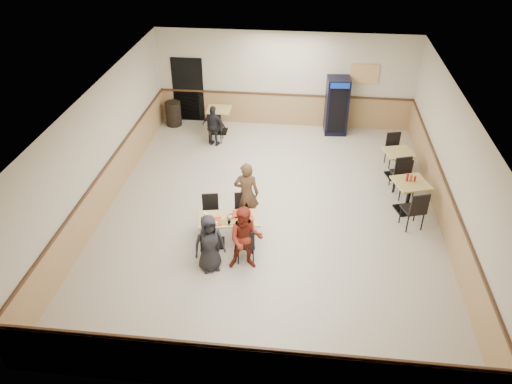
# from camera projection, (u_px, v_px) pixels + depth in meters

# --- Properties ---
(ground) EXTENTS (10.00, 10.00, 0.00)m
(ground) POSITION_uv_depth(u_px,v_px,m) (271.00, 212.00, 12.12)
(ground) COLOR beige
(ground) RESTS_ON ground
(room_shell) EXTENTS (10.00, 10.00, 10.00)m
(room_shell) POSITION_uv_depth(u_px,v_px,m) (343.00, 146.00, 13.76)
(room_shell) COLOR silver
(room_shell) RESTS_ON ground
(main_table) EXTENTS (1.39, 0.86, 0.69)m
(main_table) POSITION_uv_depth(u_px,v_px,m) (229.00, 227.00, 10.86)
(main_table) COLOR black
(main_table) RESTS_ON ground
(main_chairs) EXTENTS (1.39, 1.69, 0.88)m
(main_chairs) POSITION_uv_depth(u_px,v_px,m) (227.00, 228.00, 10.87)
(main_chairs) COLOR black
(main_chairs) RESTS_ON ground
(diner_woman_left) EXTENTS (0.75, 0.64, 1.31)m
(diner_woman_left) POSITION_uv_depth(u_px,v_px,m) (209.00, 243.00, 10.08)
(diner_woman_left) COLOR black
(diner_woman_left) RESTS_ON ground
(diner_woman_right) EXTENTS (0.78, 0.64, 1.47)m
(diner_woman_right) POSITION_uv_depth(u_px,v_px,m) (246.00, 239.00, 10.07)
(diner_woman_right) COLOR maroon
(diner_woman_right) RESTS_ON ground
(diner_man_opposite) EXTENTS (0.60, 0.42, 1.58)m
(diner_man_opposite) POSITION_uv_depth(u_px,v_px,m) (246.00, 194.00, 11.36)
(diner_man_opposite) COLOR #523723
(diner_man_opposite) RESTS_ON ground
(lone_diner) EXTENTS (0.78, 0.47, 1.25)m
(lone_diner) POSITION_uv_depth(u_px,v_px,m) (214.00, 126.00, 14.72)
(lone_diner) COLOR black
(lone_diner) RESTS_ON ground
(tabletop_clutter) EXTENTS (1.15, 0.70, 0.12)m
(tabletop_clutter) POSITION_uv_depth(u_px,v_px,m) (230.00, 219.00, 10.68)
(tabletop_clutter) COLOR red
(tabletop_clutter) RESTS_ON main_table
(side_table_near) EXTENTS (0.95, 0.95, 0.81)m
(side_table_near) POSITION_uv_depth(u_px,v_px,m) (409.00, 192.00, 11.88)
(side_table_near) COLOR black
(side_table_near) RESTS_ON ground
(side_table_near_chair_south) EXTENTS (0.60, 0.60, 1.03)m
(side_table_near_chair_south) POSITION_uv_depth(u_px,v_px,m) (413.00, 208.00, 11.36)
(side_table_near_chair_south) COLOR black
(side_table_near_chair_south) RESTS_ON ground
(side_table_near_chair_north) EXTENTS (0.60, 0.60, 1.03)m
(side_table_near_chair_north) POSITION_uv_depth(u_px,v_px,m) (405.00, 179.00, 12.44)
(side_table_near_chair_north) COLOR black
(side_table_near_chair_north) RESTS_ON ground
(side_table_far) EXTENTS (0.86, 0.86, 0.75)m
(side_table_far) POSITION_uv_depth(u_px,v_px,m) (397.00, 160.00, 13.26)
(side_table_far) COLOR black
(side_table_far) RESTS_ON ground
(side_table_far_chair_south) EXTENTS (0.54, 0.54, 0.95)m
(side_table_far_chair_south) POSITION_uv_depth(u_px,v_px,m) (400.00, 172.00, 12.78)
(side_table_far_chair_south) COLOR black
(side_table_far_chair_south) RESTS_ON ground
(side_table_far_chair_north) EXTENTS (0.54, 0.54, 0.95)m
(side_table_far_chair_north) POSITION_uv_depth(u_px,v_px,m) (395.00, 150.00, 13.77)
(side_table_far_chair_north) COLOR black
(side_table_far_chair_north) RESTS_ON ground
(condiment_caddy) EXTENTS (0.23, 0.06, 0.20)m
(condiment_caddy) POSITION_uv_depth(u_px,v_px,m) (410.00, 178.00, 11.73)
(condiment_caddy) COLOR #B60D19
(condiment_caddy) RESTS_ON side_table_near
(back_table) EXTENTS (0.74, 0.74, 0.78)m
(back_table) POSITION_uv_depth(u_px,v_px,m) (219.00, 117.00, 15.52)
(back_table) COLOR black
(back_table) RESTS_ON ground
(back_table_chair_lone) EXTENTS (0.47, 0.47, 0.99)m
(back_table_chair_lone) POSITION_uv_depth(u_px,v_px,m) (216.00, 126.00, 15.01)
(back_table_chair_lone) COLOR black
(back_table_chair_lone) RESTS_ON ground
(pepsi_cooler) EXTENTS (0.72, 0.73, 1.78)m
(pepsi_cooler) POSITION_uv_depth(u_px,v_px,m) (337.00, 106.00, 15.31)
(pepsi_cooler) COLOR black
(pepsi_cooler) RESTS_ON ground
(trash_bin) EXTENTS (0.50, 0.50, 0.78)m
(trash_bin) POSITION_uv_depth(u_px,v_px,m) (173.00, 114.00, 16.02)
(trash_bin) COLOR black
(trash_bin) RESTS_ON ground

